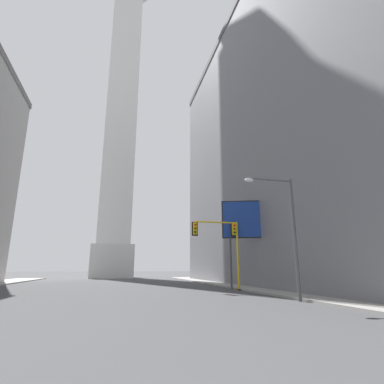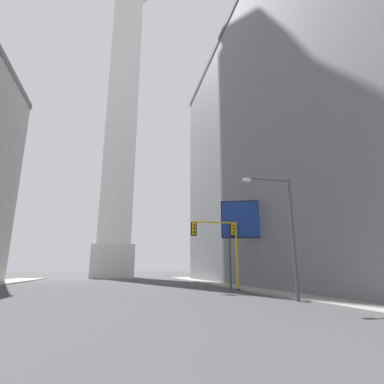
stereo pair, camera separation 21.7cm
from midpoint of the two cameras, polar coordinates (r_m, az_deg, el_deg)
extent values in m
cube|color=gray|center=(28.51, 15.54, -17.63)|extent=(5.00, 79.12, 0.15)
cube|color=slate|center=(42.98, 24.19, 9.08)|extent=(23.92, 52.25, 36.22)
cube|color=#48484C|center=(52.83, 21.88, 27.96)|extent=(24.16, 52.77, 0.90)
cube|color=silver|center=(67.16, -15.02, -12.65)|extent=(8.63, 8.63, 6.74)
cube|color=silver|center=(77.08, -13.22, 15.52)|extent=(6.91, 6.91, 66.17)
cylinder|color=yellow|center=(29.31, 8.49, -11.82)|extent=(0.18, 0.18, 6.34)
cylinder|color=#262626|center=(29.35, 8.73, -17.91)|extent=(0.40, 0.40, 0.10)
cube|color=#E5B20F|center=(29.41, 7.79, -7.01)|extent=(0.37, 0.37, 1.10)
cube|color=black|center=(29.58, 7.70, -7.06)|extent=(0.58, 0.09, 1.32)
sphere|color=red|center=(29.27, 7.87, -6.30)|extent=(0.22, 0.22, 0.22)
sphere|color=#483506|center=(29.23, 7.89, -6.96)|extent=(0.22, 0.22, 0.22)
sphere|color=#073410|center=(29.19, 7.91, -7.63)|extent=(0.22, 0.22, 0.22)
cylinder|color=yellow|center=(28.88, 4.41, -5.77)|extent=(4.18, 0.14, 0.14)
sphere|color=yellow|center=(29.60, 8.28, -5.87)|extent=(0.18, 0.18, 0.18)
cube|color=#E5B20F|center=(28.21, 0.37, -6.98)|extent=(0.37, 0.37, 1.10)
cube|color=black|center=(28.38, 0.32, -7.03)|extent=(0.58, 0.09, 1.32)
sphere|color=red|center=(28.07, 0.43, -6.24)|extent=(0.22, 0.22, 0.22)
sphere|color=#483506|center=(28.02, 0.43, -6.93)|extent=(0.22, 0.22, 0.22)
sphere|color=#073410|center=(27.98, 0.43, -7.62)|extent=(0.22, 0.22, 0.22)
cylinder|color=#4C4C51|center=(20.48, 18.72, -8.18)|extent=(0.20, 0.20, 7.79)
cylinder|color=#4C4C51|center=(20.43, 14.33, 2.26)|extent=(3.00, 0.12, 0.12)
sphere|color=#4C4C51|center=(21.17, 17.92, 1.94)|extent=(0.20, 0.20, 0.20)
ellipsoid|color=silver|center=(19.75, 10.50, 2.26)|extent=(0.64, 0.36, 0.26)
cylinder|color=#3F3F42|center=(30.04, 7.23, -13.24)|extent=(0.18, 0.18, 4.95)
cylinder|color=#3F3F42|center=(30.26, 13.21, -12.99)|extent=(0.18, 0.18, 4.95)
cube|color=navy|center=(30.48, 9.88, -5.12)|extent=(4.21, 1.71, 3.55)
cube|color=black|center=(30.48, 9.88, -5.12)|extent=(4.40, 1.68, 3.79)
camera|label=1|loc=(0.11, -90.13, 0.03)|focal=28.00mm
camera|label=2|loc=(0.11, 89.87, -0.03)|focal=28.00mm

